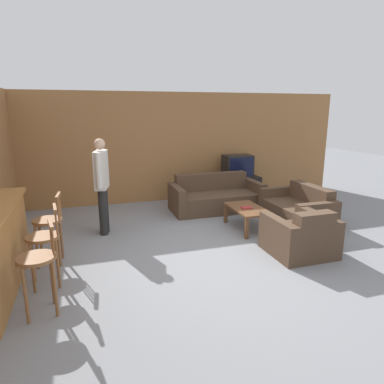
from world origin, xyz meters
TOP-DOWN VIEW (x-y plane):
  - ground_plane at (0.00, 0.00)m, footprint 24.00×24.00m
  - wall_back at (0.00, 3.61)m, footprint 9.40×0.08m
  - bar_chair_near at (-2.38, -0.77)m, footprint 0.47×0.47m
  - bar_chair_mid at (-2.38, -0.12)m, footprint 0.45×0.45m
  - bar_chair_far at (-2.38, 0.56)m, footprint 0.44×0.44m
  - couch_far at (0.92, 2.40)m, footprint 2.00×0.94m
  - armchair_near at (1.27, -0.27)m, footprint 0.92×0.89m
  - loveseat_right at (2.12, 1.03)m, footprint 0.86×1.48m
  - coffee_table at (1.01, 1.02)m, footprint 0.56×1.00m
  - tv_unit at (1.81, 3.21)m, footprint 1.12×0.54m
  - tv at (1.81, 3.20)m, footprint 0.69×0.48m
  - book_on_table at (0.98, 1.00)m, footprint 0.21×0.19m
  - person_by_window at (-1.56, 1.61)m, footprint 0.29×0.60m

SIDE VIEW (x-z plane):
  - ground_plane at x=0.00m, z-range 0.00..0.00m
  - tv_unit at x=1.81m, z-range 0.00..0.55m
  - loveseat_right at x=2.12m, z-range -0.10..0.65m
  - couch_far at x=0.92m, z-range -0.11..0.67m
  - armchair_near at x=1.27m, z-range -0.10..0.66m
  - coffee_table at x=1.01m, z-range 0.14..0.56m
  - book_on_table at x=0.98m, z-range 0.42..0.44m
  - bar_chair_near at x=-2.38m, z-range 0.06..1.09m
  - bar_chair_mid at x=-2.38m, z-range 0.06..1.09m
  - bar_chair_far at x=-2.38m, z-range 0.06..1.09m
  - tv at x=1.81m, z-range 0.55..1.09m
  - person_by_window at x=-1.56m, z-range 0.11..1.82m
  - wall_back at x=0.00m, z-range 0.00..2.60m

